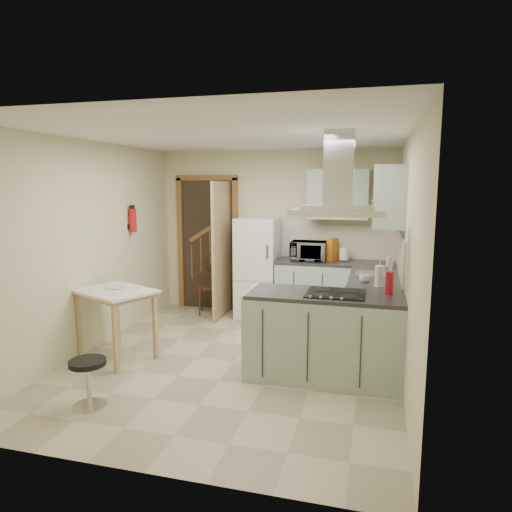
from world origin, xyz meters
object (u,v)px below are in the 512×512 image
(peninsula, at_px, (325,336))
(extractor_hood, at_px, (338,212))
(fridge, at_px, (258,268))
(drop_leaf_table, at_px, (116,324))
(microwave, at_px, (309,251))
(bentwood_chair, at_px, (210,287))
(stool, at_px, (89,383))

(peninsula, bearing_deg, extractor_hood, 0.00)
(fridge, relative_size, drop_leaf_table, 1.74)
(peninsula, xyz_separation_m, microwave, (-0.46, 1.96, 0.59))
(fridge, relative_size, bentwood_chair, 1.77)
(fridge, distance_m, drop_leaf_table, 2.37)
(drop_leaf_table, relative_size, microwave, 1.71)
(extractor_hood, relative_size, microwave, 1.79)
(fridge, relative_size, microwave, 2.98)
(bentwood_chair, bearing_deg, microwave, -15.51)
(peninsula, distance_m, bentwood_chair, 2.77)
(microwave, bearing_deg, drop_leaf_table, -133.13)
(bentwood_chair, bearing_deg, fridge, -13.33)
(fridge, bearing_deg, microwave, -1.53)
(peninsula, bearing_deg, microwave, 103.27)
(extractor_hood, distance_m, microwave, 2.15)
(bentwood_chair, bearing_deg, extractor_hood, -59.18)
(drop_leaf_table, relative_size, stool, 1.96)
(fridge, xyz_separation_m, bentwood_chair, (-0.75, -0.04, -0.33))
(fridge, relative_size, extractor_hood, 1.67)
(peninsula, relative_size, stool, 3.53)
(bentwood_chair, bearing_deg, stool, -106.20)
(peninsula, height_order, extractor_hood, extractor_hood)
(stool, bearing_deg, drop_leaf_table, 109.54)
(bentwood_chair, distance_m, stool, 3.11)
(extractor_hood, height_order, bentwood_chair, extractor_hood)
(extractor_hood, bearing_deg, drop_leaf_table, -178.63)
(fridge, bearing_deg, bentwood_chair, -177.21)
(stool, bearing_deg, microwave, 64.00)
(extractor_hood, bearing_deg, peninsula, 180.00)
(bentwood_chair, distance_m, microwave, 1.64)
(drop_leaf_table, xyz_separation_m, bentwood_chair, (0.40, 2.00, 0.02))
(drop_leaf_table, distance_m, stool, 1.18)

